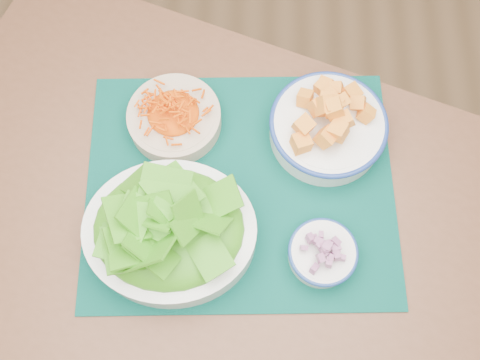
{
  "coord_description": "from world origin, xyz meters",
  "views": [
    {
      "loc": [
        -0.14,
        -0.46,
        1.66
      ],
      "look_at": [
        -0.15,
        -0.13,
        0.78
      ],
      "focal_mm": 40.0,
      "sensor_mm": 36.0,
      "label": 1
    }
  ],
  "objects_px": {
    "table": "(220,242)",
    "lettuce_bowl": "(169,229)",
    "placemat": "(240,186)",
    "squash_bowl": "(329,123)",
    "onion_bowl": "(323,253)",
    "carrot_bowl": "(174,116)"
  },
  "relations": [
    {
      "from": "placemat",
      "to": "lettuce_bowl",
      "type": "distance_m",
      "value": 0.16
    },
    {
      "from": "squash_bowl",
      "to": "placemat",
      "type": "bearing_deg",
      "value": -145.92
    },
    {
      "from": "carrot_bowl",
      "to": "onion_bowl",
      "type": "relative_size",
      "value": 1.48
    },
    {
      "from": "placemat",
      "to": "squash_bowl",
      "type": "bearing_deg",
      "value": 31.79
    },
    {
      "from": "squash_bowl",
      "to": "lettuce_bowl",
      "type": "relative_size",
      "value": 0.82
    },
    {
      "from": "table",
      "to": "lettuce_bowl",
      "type": "height_order",
      "value": "lettuce_bowl"
    },
    {
      "from": "lettuce_bowl",
      "to": "onion_bowl",
      "type": "distance_m",
      "value": 0.26
    },
    {
      "from": "table",
      "to": "carrot_bowl",
      "type": "height_order",
      "value": "carrot_bowl"
    },
    {
      "from": "squash_bowl",
      "to": "lettuce_bowl",
      "type": "bearing_deg",
      "value": -142.75
    },
    {
      "from": "table",
      "to": "placemat",
      "type": "height_order",
      "value": "placemat"
    },
    {
      "from": "table",
      "to": "squash_bowl",
      "type": "relative_size",
      "value": 5.81
    },
    {
      "from": "carrot_bowl",
      "to": "squash_bowl",
      "type": "bearing_deg",
      "value": -3.28
    },
    {
      "from": "lettuce_bowl",
      "to": "onion_bowl",
      "type": "bearing_deg",
      "value": -5.99
    },
    {
      "from": "placemat",
      "to": "lettuce_bowl",
      "type": "bearing_deg",
      "value": -141.09
    },
    {
      "from": "lettuce_bowl",
      "to": "onion_bowl",
      "type": "relative_size",
      "value": 2.04
    },
    {
      "from": "carrot_bowl",
      "to": "table",
      "type": "bearing_deg",
      "value": -66.23
    },
    {
      "from": "squash_bowl",
      "to": "onion_bowl",
      "type": "height_order",
      "value": "squash_bowl"
    },
    {
      "from": "table",
      "to": "carrot_bowl",
      "type": "bearing_deg",
      "value": 134.45
    },
    {
      "from": "placemat",
      "to": "onion_bowl",
      "type": "relative_size",
      "value": 3.91
    },
    {
      "from": "placemat",
      "to": "carrot_bowl",
      "type": "xyz_separation_m",
      "value": [
        -0.13,
        0.12,
        0.03
      ]
    },
    {
      "from": "table",
      "to": "lettuce_bowl",
      "type": "relative_size",
      "value": 4.77
    },
    {
      "from": "squash_bowl",
      "to": "table",
      "type": "bearing_deg",
      "value": -136.39
    }
  ]
}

